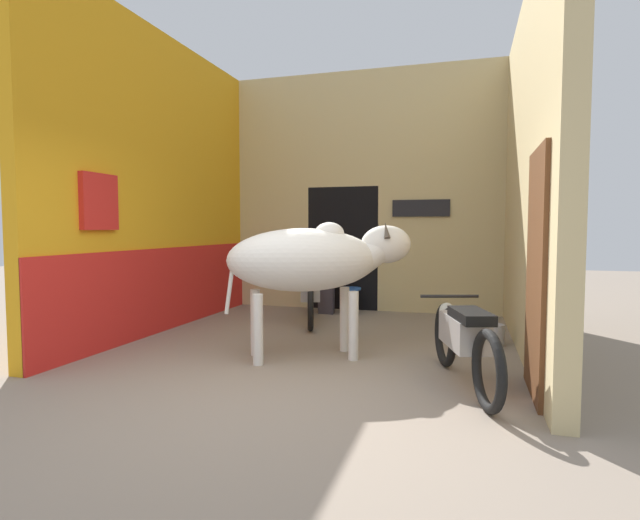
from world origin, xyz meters
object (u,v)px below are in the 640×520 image
(cow, at_px, (314,260))
(motorcycle_far, at_px, (310,294))
(motorcycle_near, at_px, (464,338))
(bucket, at_px, (493,335))
(shopkeeper_seated, at_px, (328,273))
(plastic_stool, at_px, (350,300))

(cow, relative_size, motorcycle_far, 1.11)
(motorcycle_near, distance_m, motorcycle_far, 3.40)
(motorcycle_far, relative_size, bucket, 7.24)
(motorcycle_far, xyz_separation_m, shopkeeper_seated, (0.03, 0.91, 0.25))
(cow, distance_m, shopkeeper_seated, 2.96)
(shopkeeper_seated, bearing_deg, cow, -77.69)
(plastic_stool, xyz_separation_m, bucket, (2.19, -1.74, -0.10))
(motorcycle_near, xyz_separation_m, motorcycle_far, (-2.26, 2.54, -0.00))
(cow, height_order, motorcycle_near, cow)
(motorcycle_far, relative_size, shopkeeper_seated, 1.47)
(motorcycle_near, distance_m, bucket, 1.79)
(motorcycle_far, height_order, bucket, motorcycle_far)
(cow, height_order, motorcycle_far, cow)
(cow, xyz_separation_m, shopkeeper_seated, (-0.62, 2.86, -0.40))
(shopkeeper_seated, bearing_deg, plastic_stool, 3.68)
(motorcycle_far, height_order, shopkeeper_seated, shopkeeper_seated)
(motorcycle_near, bearing_deg, bucket, 78.77)
(motorcycle_far, bearing_deg, motorcycle_near, -48.37)
(shopkeeper_seated, bearing_deg, bucket, -33.80)
(cow, xyz_separation_m, motorcycle_far, (-0.66, 1.95, -0.65))
(motorcycle_near, relative_size, bucket, 7.28)
(shopkeeper_seated, xyz_separation_m, plastic_stool, (0.38, 0.02, -0.45))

